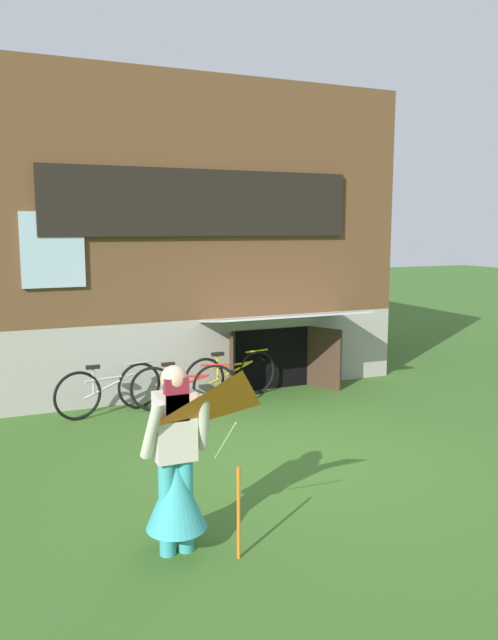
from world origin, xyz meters
TOP-DOWN VIEW (x-y plane):
  - ground_plane at (0.00, 0.00)m, footprint 60.00×60.00m
  - log_house at (0.00, 5.39)m, footprint 7.24×5.90m
  - person at (-1.87, -1.67)m, footprint 0.61×0.52m
  - kite at (-1.47, -2.16)m, footprint 0.89×0.85m
  - bicycle_yellow at (0.32, 2.63)m, footprint 1.73×0.40m
  - bicycle_red at (-0.56, 2.36)m, footprint 1.60×0.43m
  - bicycle_silver at (-1.64, 2.59)m, footprint 1.67×0.44m

SIDE VIEW (x-z plane):
  - ground_plane at x=0.00m, z-range 0.00..0.00m
  - bicycle_red at x=-0.56m, z-range -0.01..0.74m
  - bicycle_silver at x=-1.64m, z-range -0.01..0.76m
  - bicycle_yellow at x=0.32m, z-range -0.01..0.79m
  - person at x=-1.87m, z-range -0.13..1.51m
  - kite at x=-1.47m, z-range 0.50..2.09m
  - log_house at x=0.00m, z-range 0.00..5.15m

